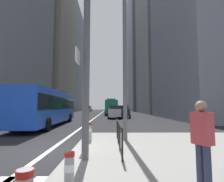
% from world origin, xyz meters
% --- Properties ---
extents(ground_plane, '(160.00, 160.00, 0.00)m').
position_xyz_m(ground_plane, '(0.00, 20.00, 0.00)').
color(ground_plane, black).
extents(median_island, '(9.00, 10.00, 0.15)m').
position_xyz_m(median_island, '(5.50, -1.00, 0.07)').
color(median_island, gray).
rests_on(median_island, ground).
extents(lane_centre_line, '(0.20, 80.00, 0.01)m').
position_xyz_m(lane_centre_line, '(0.00, 30.00, 0.01)').
color(lane_centre_line, beige).
rests_on(lane_centre_line, ground).
extents(office_tower_left_mid, '(12.38, 18.29, 45.86)m').
position_xyz_m(office_tower_left_mid, '(-16.00, 43.07, 22.93)').
color(office_tower_left_mid, gray).
rests_on(office_tower_left_mid, ground).
extents(office_tower_left_far, '(10.45, 22.29, 44.15)m').
position_xyz_m(office_tower_left_far, '(-16.00, 67.57, 22.07)').
color(office_tower_left_far, slate).
rests_on(office_tower_left_far, ground).
extents(office_tower_right_mid, '(11.99, 19.07, 49.71)m').
position_xyz_m(office_tower_right_mid, '(17.00, 40.67, 24.85)').
color(office_tower_right_mid, gray).
rests_on(office_tower_right_mid, ground).
extents(office_tower_right_far, '(12.94, 23.93, 53.90)m').
position_xyz_m(office_tower_right_far, '(17.00, 66.45, 26.95)').
color(office_tower_right_far, slate).
rests_on(office_tower_right_far, ground).
extents(city_bus_blue_oncoming, '(2.95, 12.20, 3.40)m').
position_xyz_m(city_bus_blue_oncoming, '(-3.35, 9.43, 1.84)').
color(city_bus_blue_oncoming, blue).
rests_on(city_bus_blue_oncoming, ground).
extents(city_bus_red_receding, '(2.93, 10.84, 3.40)m').
position_xyz_m(city_bus_red_receding, '(2.49, 32.09, 1.84)').
color(city_bus_red_receding, '#198456').
rests_on(city_bus_red_receding, ground).
extents(city_bus_red_distant, '(2.94, 11.17, 3.40)m').
position_xyz_m(city_bus_red_distant, '(2.85, 49.34, 1.84)').
color(city_bus_red_distant, '#198456').
rests_on(city_bus_red_distant, ground).
extents(car_oncoming_mid, '(2.17, 4.24, 1.94)m').
position_xyz_m(car_oncoming_mid, '(-5.64, 58.63, 0.99)').
color(car_oncoming_mid, '#B2A899').
rests_on(car_oncoming_mid, ground).
extents(car_receding_near, '(2.15, 4.35, 1.94)m').
position_xyz_m(car_receding_near, '(3.11, 19.34, 0.99)').
color(car_receding_near, silver).
rests_on(car_receding_near, ground).
extents(car_receding_far, '(2.22, 4.40, 1.94)m').
position_xyz_m(car_receding_far, '(4.41, 20.89, 0.99)').
color(car_receding_far, '#232838').
rests_on(car_receding_far, ground).
extents(traffic_signal_gantry, '(5.87, 0.65, 6.00)m').
position_xyz_m(traffic_signal_gantry, '(-0.28, -1.48, 4.10)').
color(traffic_signal_gantry, '#515156').
rests_on(traffic_signal_gantry, median_island).
extents(street_lamp_post, '(5.50, 0.32, 8.00)m').
position_xyz_m(street_lamp_post, '(3.18, 1.63, 5.28)').
color(street_lamp_post, '#56565B').
rests_on(street_lamp_post, median_island).
extents(bollard_left, '(0.20, 0.20, 0.75)m').
position_xyz_m(bollard_left, '(1.67, -3.57, 0.57)').
color(bollard_left, '#99999E').
rests_on(bollard_left, median_island).
extents(bollard_right, '(0.20, 0.20, 0.95)m').
position_xyz_m(bollard_right, '(1.52, -0.65, 0.67)').
color(bollard_right, '#99999E').
rests_on(bollard_right, median_island).
extents(bollard_back, '(0.20, 0.20, 0.82)m').
position_xyz_m(bollard_back, '(1.47, 1.37, 0.61)').
color(bollard_back, '#99999E').
rests_on(bollard_back, median_island).
extents(pedestrian_railing, '(0.06, 3.98, 0.98)m').
position_xyz_m(pedestrian_railing, '(2.80, 0.22, 0.87)').
color(pedestrian_railing, black).
rests_on(pedestrian_railing, median_island).
extents(pedestrian_walking, '(0.39, 0.45, 1.74)m').
position_xyz_m(pedestrian_walking, '(4.33, -3.39, 1.12)').
color(pedestrian_walking, '#2D334C').
rests_on(pedestrian_walking, median_island).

